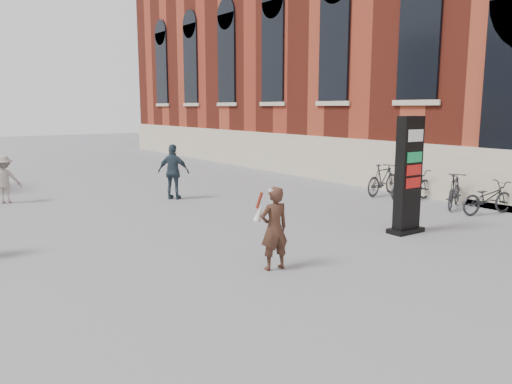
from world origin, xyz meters
TOP-DOWN VIEW (x-y plane):
  - ground at (0.00, 0.00)m, footprint 100.00×100.00m
  - info_pylon at (4.99, 0.71)m, footprint 0.90×0.46m
  - woman at (0.72, 0.35)m, footprint 0.63×0.59m
  - pedestrian_b at (-2.27, 10.45)m, footprint 1.12×0.88m
  - pedestrian_c at (2.39, 8.00)m, footprint 1.05×1.07m
  - bike_4 at (8.60, 0.74)m, footprint 1.89×1.02m
  - bike_5 at (8.60, 1.80)m, footprint 1.80×1.17m
  - bike_6 at (8.60, 3.35)m, footprint 1.92×0.74m
  - bike_7 at (8.60, 4.54)m, footprint 1.87×0.78m

SIDE VIEW (x-z plane):
  - ground at x=0.00m, z-range 0.00..0.00m
  - bike_4 at x=8.60m, z-range 0.00..0.94m
  - bike_6 at x=8.60m, z-range 0.00..1.00m
  - bike_5 at x=8.60m, z-range 0.00..1.05m
  - bike_7 at x=8.60m, z-range 0.00..1.09m
  - pedestrian_b at x=-2.27m, z-range 0.00..1.51m
  - woman at x=0.72m, z-range 0.02..1.59m
  - pedestrian_c at x=2.39m, z-range 0.00..1.81m
  - info_pylon at x=4.99m, z-range 0.00..2.79m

